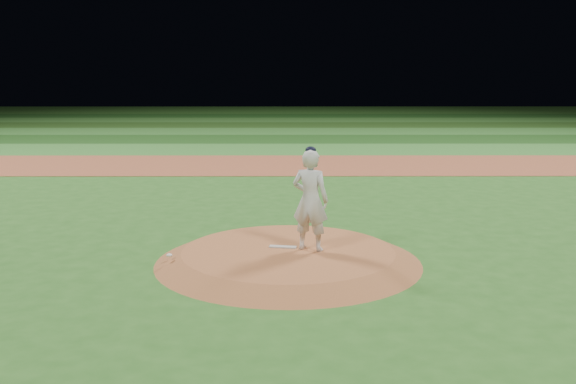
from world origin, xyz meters
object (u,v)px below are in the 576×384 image
at_px(pitching_rubber, 283,247).
at_px(pitcher_on_mound, 310,200).
at_px(pitchers_mound, 288,256).
at_px(rosin_bag, 169,255).

xyz_separation_m(pitching_rubber, pitcher_on_mound, (0.57, -0.17, 1.05)).
relative_size(pitching_rubber, pitcher_on_mound, 0.26).
bearing_deg(pitching_rubber, pitcher_on_mound, -7.44).
bearing_deg(pitchers_mound, pitcher_on_mound, 4.47).
xyz_separation_m(pitching_rubber, rosin_bag, (-2.26, -0.69, 0.02)).
bearing_deg(pitcher_on_mound, rosin_bag, -169.65).
relative_size(pitchers_mound, pitcher_on_mound, 2.55).
height_order(pitchers_mound, pitcher_on_mound, pitcher_on_mound).
relative_size(pitching_rubber, rosin_bag, 4.58).
height_order(pitchers_mound, rosin_bag, rosin_bag).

